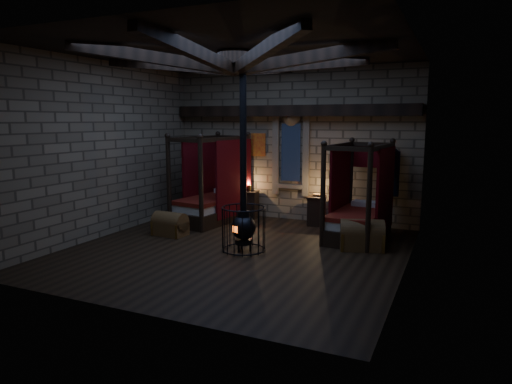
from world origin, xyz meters
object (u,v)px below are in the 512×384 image
at_px(trunk_right, 362,236).
at_px(stove, 244,224).
at_px(bed_left, 213,201).
at_px(bed_right, 359,215).
at_px(trunk_left, 170,225).

height_order(trunk_right, stove, stove).
distance_m(bed_left, bed_right, 4.09).
distance_m(bed_right, stove, 2.93).
bearing_deg(bed_left, bed_right, 5.61).
height_order(bed_left, stove, stove).
height_order(bed_right, stove, stove).
bearing_deg(trunk_right, bed_left, 148.54).
xyz_separation_m(trunk_left, stove, (2.24, -0.49, 0.34)).
height_order(bed_right, trunk_left, bed_right).
bearing_deg(trunk_left, bed_right, 24.67).
bearing_deg(trunk_left, trunk_right, 12.51).
bearing_deg(bed_left, trunk_left, -87.80).
xyz_separation_m(bed_right, trunk_left, (-4.28, -1.61, -0.29)).
relative_size(bed_left, trunk_left, 2.86).
height_order(bed_left, bed_right, bed_left).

